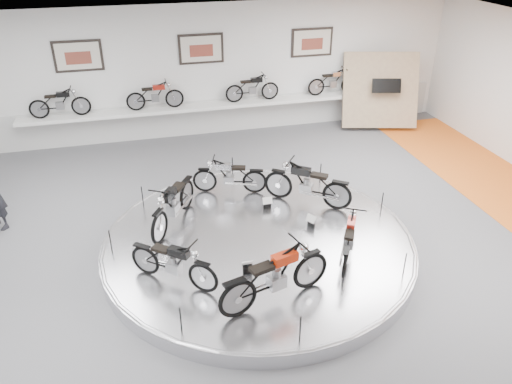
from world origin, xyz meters
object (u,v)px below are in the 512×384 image
object	(u,v)px
display_platform	(258,244)
bike_b	(229,176)
bike_e	(276,276)
shelf	(205,106)
bike_d	(173,262)
bike_c	(173,203)
bike_f	(349,238)
bike_a	(307,184)

from	to	relation	value
display_platform	bike_b	size ratio (longest dim) A/B	4.25
bike_e	shelf	bearing A→B (deg)	72.49
bike_b	bike_d	xyz separation A→B (m)	(-1.68, -3.08, 0.01)
bike_c	bike_f	world-z (taller)	bike_c
bike_c	bike_f	size ratio (longest dim) A/B	1.18
bike_a	bike_f	size ratio (longest dim) A/B	1.17
shelf	bike_d	xyz separation A→B (m)	(-1.84, -7.40, -0.25)
bike_d	shelf	bearing A→B (deg)	115.37
bike_d	bike_e	world-z (taller)	bike_e
bike_c	bike_e	size ratio (longest dim) A/B	0.97
shelf	bike_f	distance (m)	7.63
bike_a	bike_d	world-z (taller)	bike_a
bike_c	bike_f	distance (m)	3.74
bike_d	bike_f	distance (m)	3.36
display_platform	bike_f	bearing A→B (deg)	-35.17
bike_e	bike_d	bearing A→B (deg)	133.94
bike_e	bike_f	size ratio (longest dim) A/B	1.22
bike_d	bike_f	xyz separation A→B (m)	(3.36, -0.08, -0.01)
bike_f	display_platform	bearing A→B (deg)	84.70
bike_e	bike_f	world-z (taller)	bike_e
display_platform	bike_e	world-z (taller)	bike_e
bike_a	bike_d	xyz separation A→B (m)	(-3.29, -2.10, -0.07)
bike_c	bike_a	bearing A→B (deg)	122.80
bike_a	bike_e	size ratio (longest dim) A/B	0.96
shelf	bike_a	bearing A→B (deg)	-74.70
bike_c	bike_d	world-z (taller)	bike_c
bike_c	bike_d	size ratio (longest dim) A/B	1.16
shelf	bike_c	world-z (taller)	bike_c
shelf	bike_b	bearing A→B (deg)	-92.12
bike_b	display_platform	bearing A→B (deg)	111.72
bike_b	bike_c	bearing A→B (deg)	54.76
shelf	bike_f	bearing A→B (deg)	-78.48
bike_a	bike_d	distance (m)	3.90
bike_d	bike_c	bearing A→B (deg)	122.71
bike_a	bike_b	world-z (taller)	bike_a
bike_b	bike_f	xyz separation A→B (m)	(1.68, -3.15, 0.00)
bike_e	bike_b	bearing A→B (deg)	73.17
shelf	bike_d	world-z (taller)	bike_d
bike_b	bike_e	world-z (taller)	bike_e
display_platform	bike_e	xyz separation A→B (m)	(-0.22, -1.94, 0.69)
bike_b	bike_c	distance (m)	1.83
bike_b	bike_a	bearing A→B (deg)	165.98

